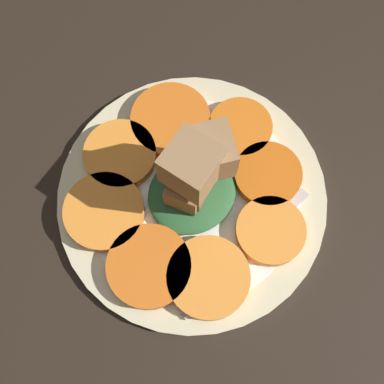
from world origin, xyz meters
The scene contains 12 objects.
table_slab centered at (0.00, 0.00, 1.00)cm, with size 120.00×120.00×2.00cm, color black.
plate centered at (0.00, 0.00, 2.52)cm, with size 28.66×28.66×1.05cm.
carrot_slice_0 centered at (4.04, 7.77, 3.78)cm, with size 8.75×8.75×1.37cm, color orange.
carrot_slice_1 centered at (-2.67, 8.44, 3.78)cm, with size 7.81×7.81×1.37cm, color orange.
carrot_slice_2 centered at (-8.02, 4.71, 3.78)cm, with size 8.32×8.32×1.37cm, color orange.
carrot_slice_3 centered at (-8.37, -2.69, 3.78)cm, with size 8.47×8.47×1.37cm, color orange.
carrot_slice_4 centered at (-4.83, -7.53, 3.78)cm, with size 8.30×8.30×1.37cm, color orange.
carrot_slice_5 centered at (3.06, -8.45, 3.78)cm, with size 7.14×7.14×1.37cm, color orange.
carrot_slice_6 centered at (7.24, -4.00, 3.78)cm, with size 7.16×7.16×1.37cm, color #D66014.
carrot_slice_7 centered at (8.95, 1.86, 3.78)cm, with size 6.95×6.95×1.37cm, color orange.
center_pile centered at (0.41, -0.06, 7.76)cm, with size 9.83×8.67×10.89cm.
fork centered at (-0.60, -7.87, 3.30)cm, with size 18.15×2.35×0.40cm.
Camera 1 is at (-10.64, -11.39, 51.55)cm, focal length 45.00 mm.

